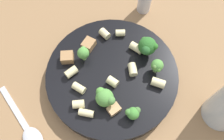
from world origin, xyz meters
TOP-DOWN VIEW (x-y plane):
  - ground_plane at (0.00, 0.00)m, footprint 2.00×2.00m
  - pasta_bowl at (0.00, 0.00)m, footprint 0.28×0.28m
  - broccoli_floret_0 at (-0.10, -0.04)m, footprint 0.02×0.03m
  - broccoli_floret_1 at (-0.00, -0.09)m, footprint 0.03×0.03m
  - broccoli_floret_2 at (0.04, 0.06)m, footprint 0.03×0.03m
  - broccoli_floret_3 at (0.04, -0.08)m, footprint 0.05×0.04m
  - broccoli_floret_4 at (-0.06, 0.02)m, footprint 0.04×0.04m
  - rigatoni_0 at (-0.07, 0.07)m, footprint 0.02×0.02m
  - rigatoni_1 at (0.00, -0.04)m, footprint 0.03×0.02m
  - rigatoni_2 at (0.09, 0.01)m, footprint 0.03×0.03m
  - rigatoni_3 at (0.05, -0.06)m, footprint 0.03×0.03m
  - rigatoni_4 at (-0.03, 0.00)m, footprint 0.03×0.03m
  - rigatoni_5 at (0.10, -0.02)m, footprint 0.02×0.02m
  - rigatoni_6 at (-0.00, 0.09)m, footprint 0.03×0.03m
  - rigatoni_7 at (-0.09, 0.05)m, footprint 0.02×0.03m
  - rigatoni_8 at (-0.04, 0.07)m, footprint 0.03×0.03m
  - rigatoni_9 at (-0.03, -0.09)m, footprint 0.03×0.03m
  - chicken_chunk_0 at (-0.08, -0.00)m, footprint 0.03×0.03m
  - chicken_chunk_1 at (0.04, 0.10)m, footprint 0.03×0.03m
  - chicken_chunk_2 at (0.07, 0.05)m, footprint 0.04×0.04m
  - spoon at (-0.11, 0.18)m, footprint 0.15×0.12m

SIDE VIEW (x-z plane):
  - ground_plane at x=0.00m, z-range 0.00..0.00m
  - spoon at x=-0.11m, z-range 0.00..0.01m
  - pasta_bowl at x=0.00m, z-range 0.00..0.03m
  - chicken_chunk_0 at x=-0.08m, z-range 0.03..0.04m
  - rigatoni_7 at x=-0.09m, z-range 0.03..0.05m
  - rigatoni_8 at x=-0.04m, z-range 0.03..0.05m
  - rigatoni_5 at x=0.10m, z-range 0.03..0.05m
  - rigatoni_0 at x=-0.07m, z-range 0.03..0.05m
  - rigatoni_6 at x=0.00m, z-range 0.03..0.05m
  - chicken_chunk_2 at x=0.07m, z-range 0.03..0.05m
  - rigatoni_2 at x=0.09m, z-range 0.03..0.05m
  - rigatoni_4 at x=-0.03m, z-range 0.03..0.05m
  - rigatoni_3 at x=0.05m, z-range 0.03..0.05m
  - rigatoni_1 at x=0.00m, z-range 0.03..0.05m
  - rigatoni_9 at x=-0.03m, z-range 0.03..0.05m
  - chicken_chunk_1 at x=0.04m, z-range 0.03..0.05m
  - broccoli_floret_0 at x=-0.10m, z-range 0.03..0.06m
  - broccoli_floret_1 at x=0.00m, z-range 0.03..0.07m
  - broccoli_floret_2 at x=0.04m, z-range 0.04..0.07m
  - broccoli_floret_4 at x=-0.06m, z-range 0.03..0.08m
  - broccoli_floret_3 at x=0.04m, z-range 0.04..0.08m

